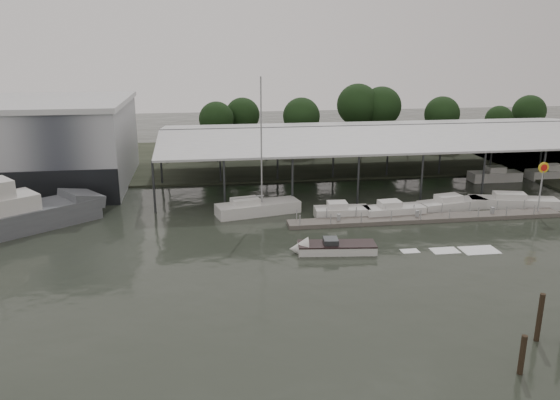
{
  "coord_description": "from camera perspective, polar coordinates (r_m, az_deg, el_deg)",
  "views": [
    {
      "loc": [
        -6.86,
        -39.13,
        17.2
      ],
      "look_at": [
        0.33,
        10.73,
        2.5
      ],
      "focal_mm": 35.0,
      "sensor_mm": 36.0,
      "label": 1
    }
  ],
  "objects": [
    {
      "name": "ground",
      "position": [
        43.29,
        1.61,
        -7.15
      ],
      "size": [
        200.0,
        200.0,
        0.0
      ],
      "primitive_type": "plane",
      "color": "#272C24",
      "rests_on": "ground"
    },
    {
      "name": "land_strip_far",
      "position": [
        83.2,
        -3.31,
        4.38
      ],
      "size": [
        140.0,
        30.0,
        0.3
      ],
      "color": "#3C4232",
      "rests_on": "ground"
    },
    {
      "name": "storage_warehouse",
      "position": [
        73.21,
        -24.98,
        5.38
      ],
      "size": [
        24.5,
        20.5,
        10.5
      ],
      "color": "#A4A8AE",
      "rests_on": "ground"
    },
    {
      "name": "covered_boat_shed",
      "position": [
        72.1,
        11.32,
        7.12
      ],
      "size": [
        58.24,
        24.0,
        6.96
      ],
      "color": "silver",
      "rests_on": "ground"
    },
    {
      "name": "floating_dock",
      "position": [
        56.4,
        15.04,
        -1.85
      ],
      "size": [
        28.0,
        2.0,
        1.4
      ],
      "color": "#605A54",
      "rests_on": "ground"
    },
    {
      "name": "shell_fuel_sign",
      "position": [
        61.12,
        25.72,
        2.09
      ],
      "size": [
        1.1,
        0.18,
        5.55
      ],
      "color": "#989B9D",
      "rests_on": "ground"
    },
    {
      "name": "grey_trawler",
      "position": [
        56.39,
        -26.95,
        -1.64
      ],
      "size": [
        17.09,
        14.44,
        8.84
      ],
      "rotation": [
        0.0,
        0.0,
        0.65
      ],
      "color": "#585C61",
      "rests_on": "ground"
    },
    {
      "name": "white_sailboat",
      "position": [
        56.37,
        -2.46,
        -0.81
      ],
      "size": [
        9.02,
        4.52,
        14.12
      ],
      "rotation": [
        0.0,
        0.0,
        0.23
      ],
      "color": "silver",
      "rests_on": "ground"
    },
    {
      "name": "speedboat_underway",
      "position": [
        46.45,
        5.19,
        -5.02
      ],
      "size": [
        18.26,
        4.0,
        2.0
      ],
      "rotation": [
        0.0,
        0.0,
        3.03
      ],
      "color": "silver",
      "rests_on": "ground"
    },
    {
      "name": "moored_cruiser_0",
      "position": [
        55.56,
        6.41,
        -1.21
      ],
      "size": [
        5.6,
        2.46,
        1.7
      ],
      "rotation": [
        0.0,
        0.0,
        -0.05
      ],
      "color": "silver",
      "rests_on": "ground"
    },
    {
      "name": "moored_cruiser_1",
      "position": [
        56.77,
        11.75,
        -1.08
      ],
      "size": [
        6.29,
        2.66,
        1.7
      ],
      "rotation": [
        0.0,
        0.0,
        0.08
      ],
      "color": "silver",
      "rests_on": "ground"
    },
    {
      "name": "moored_cruiser_2",
      "position": [
        60.5,
        17.5,
        -0.42
      ],
      "size": [
        7.8,
        3.62,
        1.7
      ],
      "rotation": [
        0.0,
        0.0,
        0.2
      ],
      "color": "silver",
      "rests_on": "ground"
    },
    {
      "name": "moored_cruiser_3",
      "position": [
        63.67,
        23.12,
        -0.17
      ],
      "size": [
        9.4,
        4.32,
        1.7
      ],
      "rotation": [
        0.0,
        0.0,
        -0.24
      ],
      "color": "silver",
      "rests_on": "ground"
    },
    {
      "name": "horizon_tree_line",
      "position": [
        92.85,
        10.69,
        9.04
      ],
      "size": [
        68.2,
        10.77,
        10.49
      ],
      "color": "black",
      "rests_on": "ground"
    }
  ]
}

